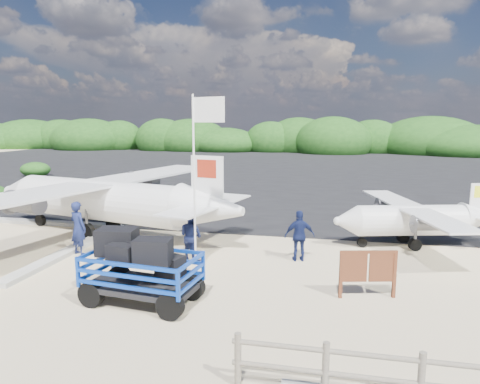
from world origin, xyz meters
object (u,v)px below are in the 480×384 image
object	(u,v)px
signboard	(367,298)
aircraft_large	(456,187)
crew_b	(191,236)
aircraft_small	(150,164)
crew_c	(300,236)
baggage_cart	(143,303)
crew_a	(78,228)
flagpole	(196,272)

from	to	relation	value
signboard	aircraft_large	size ratio (longest dim) A/B	0.11
crew_b	aircraft_small	xyz separation A→B (m)	(-14.96, 30.62, -0.84)
signboard	crew_c	bearing A→B (deg)	113.33
baggage_cart	aircraft_large	size ratio (longest dim) A/B	0.21
crew_a	baggage_cart	bearing A→B (deg)	161.19
crew_a	aircraft_large	distance (m)	26.40
baggage_cart	aircraft_small	bearing A→B (deg)	120.28
flagpole	crew_a	distance (m)	4.73
crew_a	crew_c	bearing A→B (deg)	-151.69
baggage_cart	aircraft_large	world-z (taller)	aircraft_large
aircraft_large	crew_a	bearing A→B (deg)	62.61
flagpole	crew_b	xyz separation A→B (m)	(-0.50, 1.08, 0.84)
crew_c	aircraft_large	distance (m)	21.35
aircraft_large	aircraft_small	distance (m)	30.38
crew_b	crew_c	world-z (taller)	crew_c
baggage_cart	crew_c	size ratio (longest dim) A/B	1.80
baggage_cart	aircraft_small	world-z (taller)	aircraft_small
signboard	crew_a	bearing A→B (deg)	156.46
flagpole	crew_c	size ratio (longest dim) A/B	3.14
crew_c	crew_b	bearing A→B (deg)	-3.82
crew_c	signboard	bearing A→B (deg)	111.34
crew_c	aircraft_large	bearing A→B (deg)	-132.14
crew_b	aircraft_large	size ratio (longest dim) A/B	0.12
aircraft_small	crew_b	bearing A→B (deg)	101.82
crew_a	crew_b	world-z (taller)	crew_a
crew_a	crew_c	world-z (taller)	crew_a
crew_b	flagpole	bearing A→B (deg)	138.56
crew_c	aircraft_small	size ratio (longest dim) A/B	0.27
aircraft_small	baggage_cart	bearing A→B (deg)	99.25
baggage_cart	aircraft_large	xyz separation A→B (m)	(13.49, 23.18, 0.00)
signboard	aircraft_small	xyz separation A→B (m)	(-20.49, 32.64, 0.00)
baggage_cart	aircraft_small	size ratio (longest dim) A/B	0.49
crew_b	aircraft_small	distance (m)	34.09
crew_a	signboard	bearing A→B (deg)	-169.11
baggage_cart	aircraft_small	xyz separation A→B (m)	(-14.84, 34.17, 0.00)
crew_b	crew_c	size ratio (longest dim) A/B	0.98
baggage_cart	aircraft_large	bearing A→B (deg)	66.61
baggage_cart	crew_b	xyz separation A→B (m)	(0.12, 3.55, 0.84)
signboard	crew_c	world-z (taller)	crew_c
aircraft_large	aircraft_small	size ratio (longest dim) A/B	2.31
signboard	aircraft_large	bearing A→B (deg)	57.34
signboard	aircraft_small	bearing A→B (deg)	109.36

